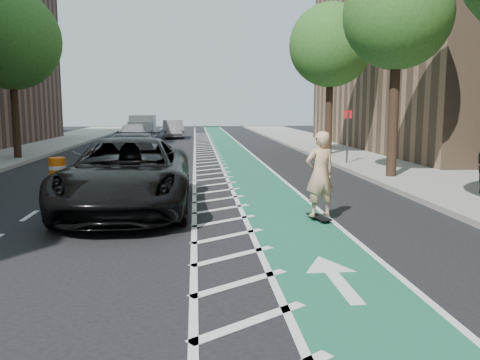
{
  "coord_description": "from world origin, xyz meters",
  "views": [
    {
      "loc": [
        0.85,
        -10.11,
        2.64
      ],
      "look_at": [
        1.78,
        0.49,
        1.1
      ],
      "focal_mm": 38.0,
      "sensor_mm": 36.0,
      "label": 1
    }
  ],
  "objects": [
    {
      "name": "suv_far",
      "position": [
        -1.54,
        9.03,
        0.82
      ],
      "size": [
        2.36,
        5.65,
        1.63
      ],
      "primitive_type": "imported",
      "rotation": [
        0.0,
        0.0,
        0.01
      ],
      "color": "black",
      "rests_on": "ground"
    },
    {
      "name": "tree_r_c",
      "position": [
        7.9,
        8.0,
        5.77
      ],
      "size": [
        4.2,
        4.2,
        7.9
      ],
      "color": "#382619",
      "rests_on": "ground"
    },
    {
      "name": "sidewalk_right",
      "position": [
        9.5,
        10.0,
        0.07
      ],
      "size": [
        5.0,
        90.0,
        0.15
      ],
      "primitive_type": "cube",
      "color": "gray",
      "rests_on": "ground"
    },
    {
      "name": "barrel_a",
      "position": [
        -3.8,
        7.32,
        0.45
      ],
      "size": [
        0.69,
        0.69,
        0.95
      ],
      "color": "#FF660D",
      "rests_on": "ground"
    },
    {
      "name": "car_grey",
      "position": [
        -1.03,
        33.15,
        0.76
      ],
      "size": [
        2.04,
        4.73,
        1.52
      ],
      "primitive_type": "imported",
      "rotation": [
        0.0,
        0.0,
        0.1
      ],
      "color": "slate",
      "rests_on": "ground"
    },
    {
      "name": "barrel_b",
      "position": [
        -2.77,
        9.5,
        0.44
      ],
      "size": [
        0.69,
        0.69,
        0.94
      ],
      "color": "#FF570D",
      "rests_on": "ground"
    },
    {
      "name": "curb_right",
      "position": [
        7.05,
        10.0,
        0.08
      ],
      "size": [
        0.12,
        90.0,
        0.16
      ],
      "primitive_type": "cube",
      "color": "gray",
      "rests_on": "ground"
    },
    {
      "name": "car_silver",
      "position": [
        -3.14,
        23.21,
        0.83
      ],
      "size": [
        2.12,
        4.92,
        1.65
      ],
      "primitive_type": "imported",
      "rotation": [
        0.0,
        0.0,
        0.04
      ],
      "color": "#9D9CA2",
      "rests_on": "ground"
    },
    {
      "name": "skateboarder",
      "position": [
        3.7,
        1.26,
        1.1
      ],
      "size": [
        0.82,
        0.64,
        1.98
      ],
      "primitive_type": "imported",
      "rotation": [
        0.0,
        0.0,
        3.39
      ],
      "color": "tan",
      "rests_on": "skateboard"
    },
    {
      "name": "box_truck",
      "position": [
        -3.77,
        35.14,
        0.87
      ],
      "size": [
        2.11,
        4.56,
        1.89
      ],
      "rotation": [
        0.0,
        0.0,
        -0.01
      ],
      "color": "silver",
      "rests_on": "ground"
    },
    {
      "name": "ground",
      "position": [
        0.0,
        0.0,
        0.0
      ],
      "size": [
        120.0,
        120.0,
        0.0
      ],
      "primitive_type": "plane",
      "color": "black",
      "rests_on": "ground"
    },
    {
      "name": "suv_near",
      "position": [
        -0.88,
        2.95,
        0.92
      ],
      "size": [
        3.11,
        6.67,
        1.85
      ],
      "primitive_type": "imported",
      "rotation": [
        0.0,
        0.0,
        0.01
      ],
      "color": "black",
      "rests_on": "ground"
    },
    {
      "name": "tree_l_d",
      "position": [
        -7.9,
        16.0,
        5.77
      ],
      "size": [
        4.2,
        4.2,
        7.9
      ],
      "color": "#382619",
      "rests_on": "ground"
    },
    {
      "name": "buffer_strip",
      "position": [
        1.5,
        10.0,
        0.01
      ],
      "size": [
        1.4,
        90.0,
        0.01
      ],
      "primitive_type": "cube",
      "color": "silver",
      "rests_on": "ground"
    },
    {
      "name": "skateboard",
      "position": [
        3.7,
        1.26,
        0.09
      ],
      "size": [
        0.44,
        0.88,
        0.11
      ],
      "rotation": [
        0.0,
        0.0,
        0.25
      ],
      "color": "black",
      "rests_on": "ground"
    },
    {
      "name": "sign_post",
      "position": [
        7.6,
        12.0,
        1.35
      ],
      "size": [
        0.35,
        0.08,
        2.47
      ],
      "color": "#4C4C4C",
      "rests_on": "ground"
    },
    {
      "name": "bike_lane",
      "position": [
        3.0,
        10.0,
        0.01
      ],
      "size": [
        2.0,
        90.0,
        0.01
      ],
      "primitive_type": "cube",
      "color": "#1A5C41",
      "rests_on": "ground"
    },
    {
      "name": "barrel_c",
      "position": [
        -2.4,
        17.31,
        0.47
      ],
      "size": [
        0.74,
        0.74,
        1.01
      ],
      "color": "orange",
      "rests_on": "ground"
    },
    {
      "name": "tree_r_d",
      "position": [
        7.9,
        16.0,
        5.77
      ],
      "size": [
        4.2,
        4.2,
        7.9
      ],
      "color": "#382619",
      "rests_on": "ground"
    }
  ]
}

